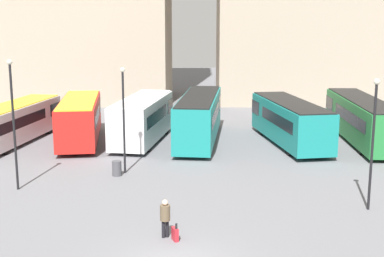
# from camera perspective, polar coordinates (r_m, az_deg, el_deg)

# --- Properties ---
(bus_0) EXTENTS (4.06, 10.73, 2.74)m
(bus_0) POSITION_cam_1_polar(r_m,az_deg,el_deg) (39.72, -18.40, 0.71)
(bus_0) COLOR silver
(bus_0) RESTS_ON ground_plane
(bus_1) EXTENTS (3.87, 9.77, 3.08)m
(bus_1) POSITION_cam_1_polar(r_m,az_deg,el_deg) (38.60, -11.87, 1.02)
(bus_1) COLOR red
(bus_1) RESTS_ON ground_plane
(bus_2) EXTENTS (3.81, 9.35, 3.15)m
(bus_2) POSITION_cam_1_polar(r_m,az_deg,el_deg) (38.08, -5.27, 1.13)
(bus_2) COLOR silver
(bus_2) RESTS_ON ground_plane
(bus_3) EXTENTS (3.45, 11.62, 3.29)m
(bus_3) POSITION_cam_1_polar(r_m,az_deg,el_deg) (38.16, 0.79, 1.33)
(bus_3) COLOR #19847F
(bus_3) RESTS_ON ground_plane
(bus_4) EXTENTS (4.37, 10.67, 3.00)m
(bus_4) POSITION_cam_1_polar(r_m,az_deg,el_deg) (37.96, 10.35, 0.85)
(bus_4) COLOR #19847F
(bus_4) RESTS_ON ground_plane
(bus_5) EXTENTS (2.64, 12.50, 3.05)m
(bus_5) POSITION_cam_1_polar(r_m,az_deg,el_deg) (39.98, 17.67, 1.07)
(bus_5) COLOR #237A38
(bus_5) RESTS_ON ground_plane
(traveler) EXTENTS (0.53, 0.53, 1.58)m
(traveler) POSITION_cam_1_polar(r_m,az_deg,el_deg) (21.53, -2.89, -9.20)
(traveler) COLOR black
(traveler) RESTS_ON ground_plane
(suitcase) EXTENTS (0.32, 0.46, 0.77)m
(suitcase) POSITION_cam_1_polar(r_m,az_deg,el_deg) (21.46, -1.82, -11.19)
(suitcase) COLOR #B7232D
(suitcase) RESTS_ON ground_plane
(lamp_post_0) EXTENTS (0.28, 0.28, 6.00)m
(lamp_post_0) POSITION_cam_1_polar(r_m,az_deg,el_deg) (29.96, -7.31, 1.74)
(lamp_post_0) COLOR black
(lamp_post_0) RESTS_ON ground_plane
(lamp_post_1) EXTENTS (0.28, 0.28, 6.66)m
(lamp_post_1) POSITION_cam_1_polar(r_m,az_deg,el_deg) (28.15, -18.54, 1.31)
(lamp_post_1) COLOR black
(lamp_post_1) RESTS_ON ground_plane
(lamp_post_3) EXTENTS (0.28, 0.28, 6.04)m
(lamp_post_3) POSITION_cam_1_polar(r_m,az_deg,el_deg) (25.20, 18.77, -0.60)
(lamp_post_3) COLOR black
(lamp_post_3) RESTS_ON ground_plane
(trash_bin) EXTENTS (0.52, 0.52, 0.85)m
(trash_bin) POSITION_cam_1_polar(r_m,az_deg,el_deg) (30.15, -8.02, -4.22)
(trash_bin) COLOR #47474C
(trash_bin) RESTS_ON ground_plane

